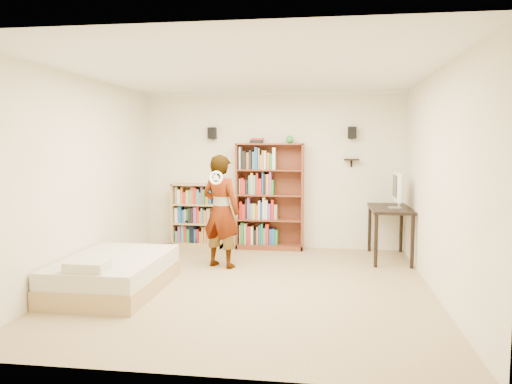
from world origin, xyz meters
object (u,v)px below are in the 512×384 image
tall_bookshelf (270,197)px  low_bookshelf (198,215)px  person (221,211)px  daybed (114,270)px  computer_desk (389,233)px

tall_bookshelf → low_bookshelf: tall_bookshelf is taller
low_bookshelf → person: person is taller
daybed → person: person is taller
tall_bookshelf → computer_desk: bearing=-15.0°
low_bookshelf → computer_desk: low_bookshelf is taller
daybed → person: size_ratio=1.08×
low_bookshelf → person: size_ratio=0.67×
computer_desk → person: bearing=-161.3°
tall_bookshelf → daybed: size_ratio=1.02×
low_bookshelf → daybed: 2.79m
computer_desk → daybed: size_ratio=0.68×
tall_bookshelf → person: size_ratio=1.10×
daybed → computer_desk: bearing=31.9°
low_bookshelf → person: bearing=-62.7°
tall_bookshelf → computer_desk: tall_bookshelf is taller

